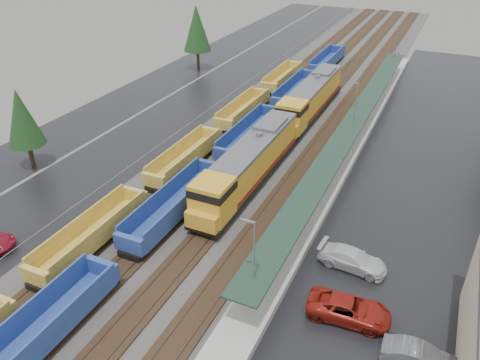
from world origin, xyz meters
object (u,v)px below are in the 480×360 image
Objects in this scene: well_string_blue at (218,165)px; parked_car_east_b at (349,309)px; locomotive_lead at (248,165)px; locomotive_trail at (310,99)px; parked_car_east_e at (420,358)px; well_string_yellow at (145,191)px; parked_car_east_c at (352,259)px.

parked_car_east_b is (17.83, -14.50, -0.41)m from well_string_blue.
locomotive_lead reaches higher than parked_car_east_b.
locomotive_trail is 3.68× the size of parked_car_east_b.
parked_car_east_e is at bearing -117.50° from parked_car_east_b.
well_string_blue reaches higher than well_string_yellow.
well_string_yellow is at bearing 68.47° from parked_car_east_b.
parked_car_east_c is at bearing 6.04° from parked_car_east_b.
parked_car_east_c reaches higher than parked_car_east_e.
parked_car_east_b is (21.83, -6.71, -0.35)m from well_string_yellow.
parked_car_east_b is at bearing -39.13° from well_string_blue.
well_string_yellow is at bearing 91.42° from parked_car_east_c.
well_string_blue is at bearing 165.09° from locomotive_lead.
well_string_yellow is at bearing -117.17° from well_string_blue.
well_string_blue reaches higher than parked_car_east_e.
locomotive_lead reaches higher than well_string_blue.
parked_car_east_b is 1.06× the size of parked_car_east_c.
parked_car_east_e is at bearing -36.05° from well_string_blue.
parked_car_east_e is (5.06, -2.15, -0.03)m from parked_car_east_b.
locomotive_trail reaches higher than well_string_blue.
locomotive_lead is 0.21× the size of well_string_blue.
well_string_blue is 19.07m from parked_car_east_c.
parked_car_east_e is at bearing -136.87° from parked_car_east_c.
parked_car_east_c is at bearing 36.57° from parked_car_east_e.
well_string_yellow is 28.31m from parked_car_east_e.
parked_car_east_e is at bearing -18.24° from well_string_yellow.
well_string_blue is (-4.00, -19.94, -1.36)m from locomotive_trail.
locomotive_lead is at bearing -14.91° from well_string_blue.
well_string_yellow is 0.89× the size of well_string_blue.
well_string_yellow is (-8.00, -27.73, -1.42)m from locomotive_trail.
parked_car_east_e is (18.89, -15.59, -1.80)m from locomotive_lead.
parked_car_east_b is 5.61m from parked_car_east_c.
locomotive_lead is 4.36m from well_string_blue.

